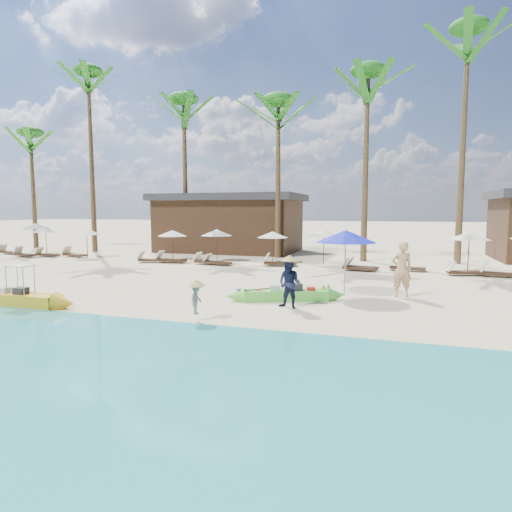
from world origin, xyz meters
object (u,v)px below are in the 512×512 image
(green_canoe, at_px, (286,295))
(blue_umbrella, at_px, (346,236))
(yellow_canoe, at_px, (17,299))
(tourist, at_px, (402,269))

(green_canoe, distance_m, blue_umbrella, 3.09)
(yellow_canoe, height_order, tourist, tourist)
(green_canoe, xyz_separation_m, yellow_canoe, (-8.14, -3.40, 0.02))
(green_canoe, xyz_separation_m, blue_umbrella, (1.81, 1.58, 1.95))
(green_canoe, height_order, blue_umbrella, blue_umbrella)
(green_canoe, xyz_separation_m, tourist, (3.76, 1.87, 0.79))
(yellow_canoe, bearing_deg, tourist, 23.54)
(blue_umbrella, bearing_deg, yellow_canoe, -153.39)
(blue_umbrella, bearing_deg, green_canoe, -138.80)
(yellow_canoe, bearing_deg, green_canoe, 22.33)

